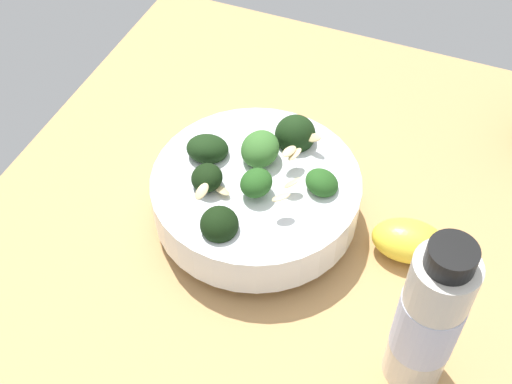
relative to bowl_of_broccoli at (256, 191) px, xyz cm
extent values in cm
cube|color=tan|center=(-3.94, 2.43, -6.02)|extent=(61.88, 61.88, 3.97)
cylinder|color=white|center=(0.11, 0.05, -3.29)|extent=(11.54, 11.54, 1.50)
cylinder|color=white|center=(0.11, 0.05, -0.29)|extent=(20.98, 20.98, 4.49)
cylinder|color=silver|center=(0.11, 0.05, 1.55)|extent=(17.08, 17.08, 0.80)
cylinder|color=#4A8F3C|center=(2.74, -4.01, 1.30)|extent=(1.31, 1.48, 1.72)
ellipsoid|color=black|center=(2.74, -4.01, 3.08)|extent=(4.65, 5.12, 3.84)
cylinder|color=#4A8F3C|center=(7.25, -0.68, 1.04)|extent=(2.08, 2.15, 1.24)
ellipsoid|color=black|center=(7.25, -0.68, 2.66)|extent=(5.30, 5.45, 4.16)
cylinder|color=#2F662B|center=(-2.57, -0.61, 1.46)|extent=(1.88, 1.85, 2.11)
ellipsoid|color=#386B2B|center=(-2.57, -0.61, 3.38)|extent=(5.02, 5.01, 4.58)
cylinder|color=#4A8F3C|center=(-1.20, 6.41, 1.11)|extent=(1.44, 1.51, 1.42)
ellipsoid|color=#23511C|center=(-1.20, 6.41, 2.67)|extent=(5.13, 5.10, 3.70)
cylinder|color=#3C7A32|center=(-6.33, 1.77, 1.14)|extent=(1.94, 1.82, 1.41)
ellipsoid|color=black|center=(-6.33, 1.77, 2.90)|extent=(6.21, 6.61, 5.29)
cylinder|color=#3C7A32|center=(1.89, 0.80, 2.04)|extent=(1.62, 1.66, 1.04)
ellipsoid|color=#23511C|center=(1.89, 0.80, 3.48)|extent=(3.73, 3.86, 3.10)
cylinder|color=#3C7A32|center=(-1.14, -5.76, 1.11)|extent=(1.48, 1.57, 1.18)
ellipsoid|color=black|center=(-1.14, -5.76, 2.78)|extent=(6.08, 5.70, 4.40)
ellipsoid|color=#DBBC84|center=(-2.67, 2.24, 4.11)|extent=(2.05, 1.57, 0.43)
ellipsoid|color=#DBBC84|center=(0.46, 3.93, 3.33)|extent=(1.93, 1.87, 1.35)
ellipsoid|color=#DBBC84|center=(-2.74, 3.00, 3.85)|extent=(2.05, 1.50, 1.02)
ellipsoid|color=#DBBC84|center=(3.41, 3.87, 4.37)|extent=(1.92, 2.02, 0.93)
ellipsoid|color=#DBBC84|center=(5.76, -3.03, 4.70)|extent=(1.91, 1.28, 1.00)
ellipsoid|color=#DBBC84|center=(-5.77, 3.96, 3.72)|extent=(1.18, 1.84, 1.41)
ellipsoid|color=#DBBC84|center=(3.23, -2.26, 2.52)|extent=(1.41, 1.98, 0.72)
ellipsoid|color=yellow|center=(-1.29, 15.76, -2.05)|extent=(5.68, 7.87, 3.97)
cylinder|color=beige|center=(10.93, 19.27, 3.86)|extent=(5.13, 5.13, 15.80)
cylinder|color=black|center=(10.93, 19.27, 12.71)|extent=(3.68, 3.68, 1.89)
cylinder|color=silver|center=(10.93, 19.27, 3.77)|extent=(5.23, 5.23, 6.60)
camera|label=1|loc=(42.02, 17.13, 51.52)|focal=47.72mm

